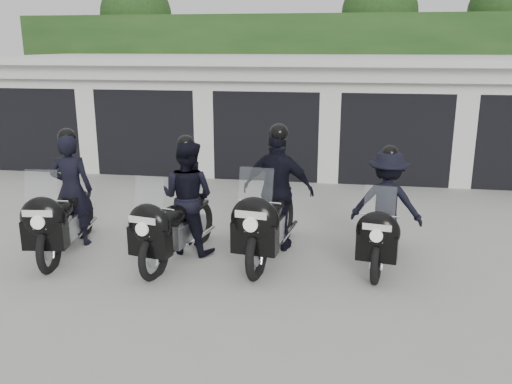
% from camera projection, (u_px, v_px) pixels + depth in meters
% --- Properties ---
extents(ground, '(80.00, 80.00, 0.00)m').
position_uv_depth(ground, '(214.00, 265.00, 8.38)').
color(ground, gray).
rests_on(ground, ground).
extents(garage_block, '(16.40, 6.80, 2.96)m').
position_uv_depth(garage_block, '(279.00, 111.00, 15.67)').
color(garage_block, silver).
rests_on(garage_block, ground).
extents(background_vegetation, '(20.00, 3.90, 5.80)m').
position_uv_depth(background_vegetation, '(305.00, 59.00, 19.88)').
color(background_vegetation, '#193814').
rests_on(background_vegetation, ground).
extents(police_bike_a, '(0.90, 2.35, 2.05)m').
position_uv_depth(police_bike_a, '(65.00, 203.00, 8.74)').
color(police_bike_a, black).
rests_on(police_bike_a, ground).
extents(police_bike_b, '(1.10, 2.27, 1.99)m').
position_uv_depth(police_bike_b, '(182.00, 206.00, 8.53)').
color(police_bike_b, black).
rests_on(police_bike_b, ground).
extents(police_bike_c, '(1.26, 2.47, 2.16)m').
position_uv_depth(police_bike_c, '(275.00, 199.00, 8.62)').
color(police_bike_c, black).
rests_on(police_bike_c, ground).
extents(police_bike_d, '(1.20, 2.13, 1.86)m').
position_uv_depth(police_bike_d, '(385.00, 212.00, 8.39)').
color(police_bike_d, black).
rests_on(police_bike_d, ground).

